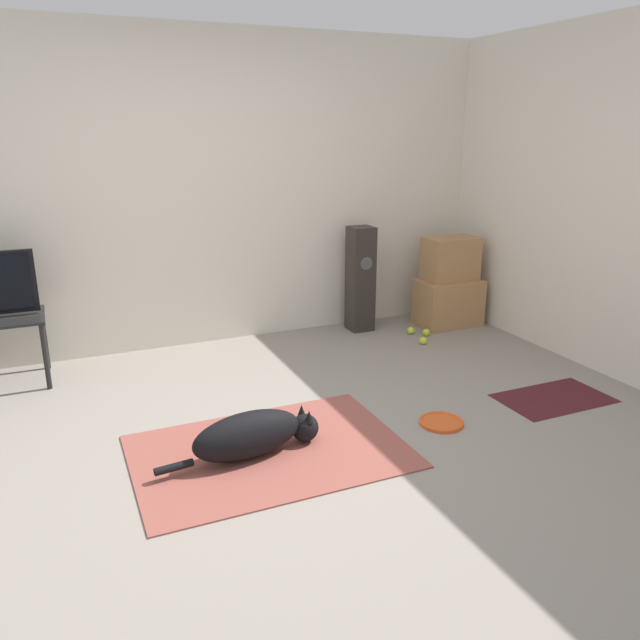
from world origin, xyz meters
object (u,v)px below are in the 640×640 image
Objects in this scene: dog at (253,434)px; frisbee at (441,422)px; tennis_ball_by_boxes at (423,341)px; tennis_ball_loose_on_carpet at (411,330)px; floor_speaker at (360,279)px; cardboard_box_upper at (450,259)px; tennis_ball_near_speaker at (426,332)px; cardboard_box_lower at (448,302)px.

frisbee is (1.21, -0.09, -0.13)m from dog.
tennis_ball_by_boxes and tennis_ball_loose_on_carpet have the same top height.
floor_speaker reaches higher than tennis_ball_loose_on_carpet.
floor_speaker is at bearing 78.05° from frisbee.
tennis_ball_by_boxes is (-0.52, -0.40, -0.60)m from cardboard_box_upper.
cardboard_box_upper is 0.89m from tennis_ball_by_boxes.
tennis_ball_loose_on_carpet is at bearing 64.55° from frisbee.
dog is 2.51m from tennis_ball_near_speaker.
tennis_ball_by_boxes and tennis_ball_near_speaker have the same top height.
cardboard_box_upper is 7.23× the size of tennis_ball_near_speaker.
cardboard_box_upper is 0.77m from tennis_ball_loose_on_carpet.
floor_speaker reaches higher than tennis_ball_near_speaker.
cardboard_box_lower reaches higher than tennis_ball_loose_on_carpet.
cardboard_box_lower is at bearing 54.36° from frisbee.
frisbee is 2.11m from cardboard_box_lower.
tennis_ball_loose_on_carpet is at bearing -165.42° from cardboard_box_upper.
floor_speaker is at bearing 166.80° from cardboard_box_upper.
cardboard_box_upper is (2.44, 1.64, 0.49)m from dog.
cardboard_box_lower is 0.88m from floor_speaker.
floor_speaker is at bearing 48.66° from dog.
tennis_ball_loose_on_carpet is (0.36, -0.32, -0.44)m from floor_speaker.
dog is at bearing -146.08° from cardboard_box_upper.
tennis_ball_by_boxes is at bearing -62.68° from floor_speaker.
cardboard_box_upper reaches higher than tennis_ball_loose_on_carpet.
tennis_ball_near_speaker is (-0.36, -0.20, -0.18)m from cardboard_box_lower.
cardboard_box_upper is 0.74m from tennis_ball_near_speaker.
cardboard_box_lower reaches higher than frisbee.
cardboard_box_upper is 7.23× the size of tennis_ball_by_boxes.
dog is 3.51× the size of frisbee.
frisbee is 2.01m from floor_speaker.
tennis_ball_loose_on_carpet is at bearing 133.60° from tennis_ball_near_speaker.
cardboard_box_lower is (2.43, 1.62, 0.08)m from dog.
tennis_ball_near_speaker is (-0.37, -0.22, -0.60)m from cardboard_box_upper.
floor_speaker is 0.65m from tennis_ball_loose_on_carpet.
frisbee is 1.50m from tennis_ball_by_boxes.
frisbee is at bearing -125.64° from cardboard_box_lower.
tennis_ball_near_speaker is at bearing 50.68° from tennis_ball_by_boxes.
tennis_ball_loose_on_carpet is (1.97, 1.52, -0.11)m from dog.
tennis_ball_by_boxes is 1.00× the size of tennis_ball_near_speaker.
dog reaches higher than tennis_ball_loose_on_carpet.
tennis_ball_near_speaker is (0.86, 1.50, 0.02)m from frisbee.
cardboard_box_lower is at bearing 12.50° from tennis_ball_loose_on_carpet.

